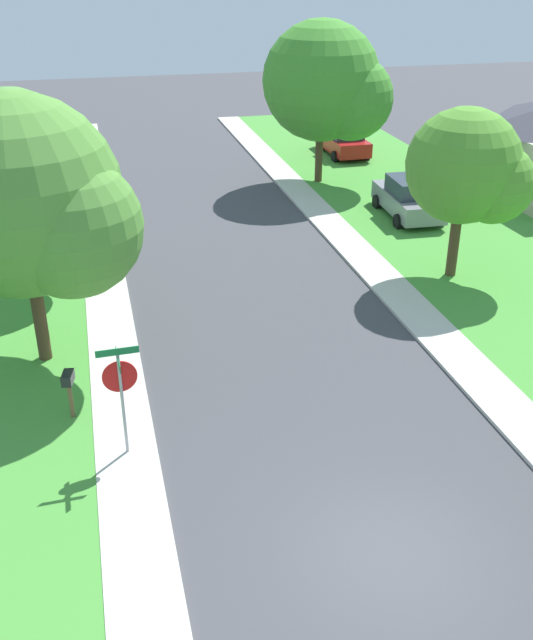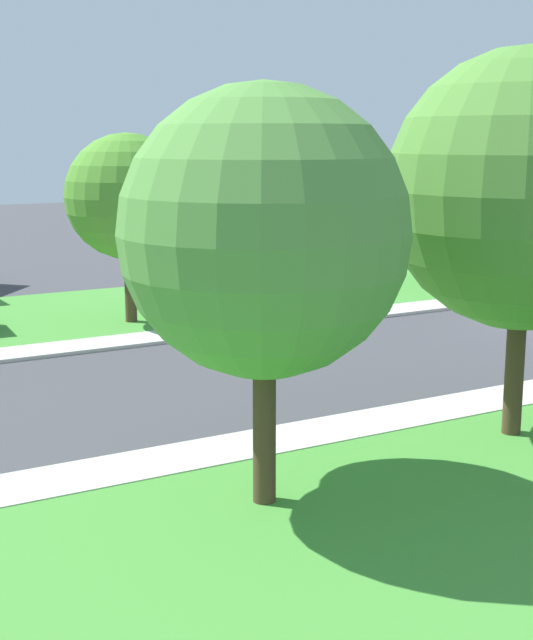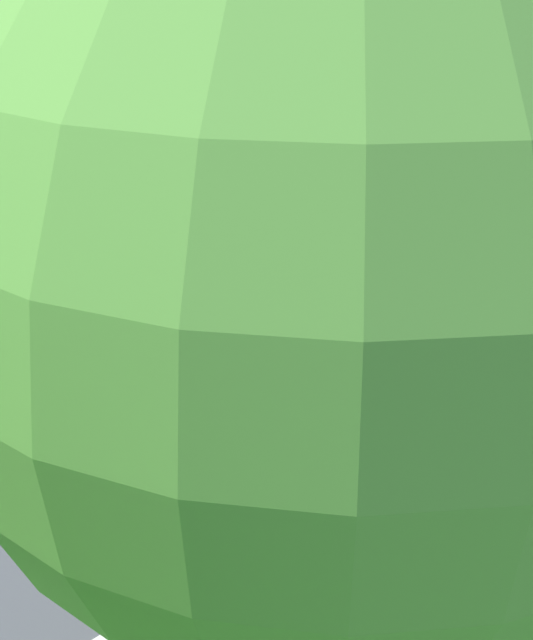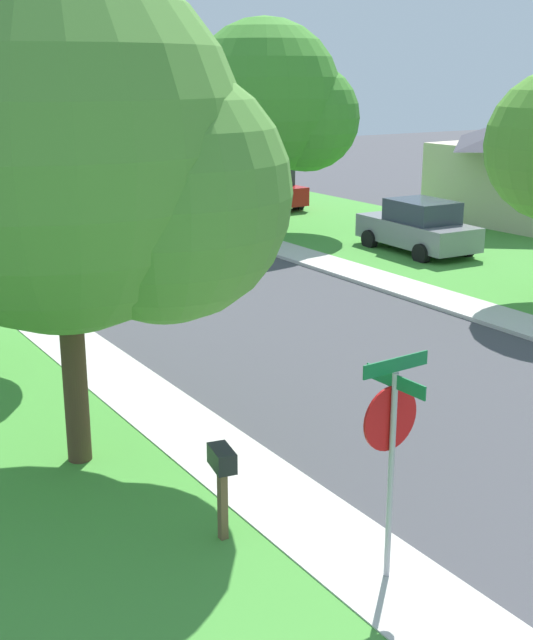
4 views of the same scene
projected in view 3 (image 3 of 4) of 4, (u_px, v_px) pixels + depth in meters
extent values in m
plane|color=#424247|center=(391.00, 288.00, 17.57)|extent=(120.00, 120.00, 0.00)
cylinder|color=#9E9EA3|center=(365.00, 148.00, 23.16)|extent=(0.07, 0.07, 2.60)
cylinder|color=red|center=(367.00, 119.00, 22.88)|extent=(0.76, 0.12, 0.76)
cylinder|color=white|center=(368.00, 119.00, 22.90)|extent=(0.66, 0.09, 0.67)
cylinder|color=red|center=(368.00, 119.00, 22.90)|extent=(0.54, 0.07, 0.55)
cube|color=#146B38|center=(368.00, 95.00, 22.58)|extent=(0.92, 0.13, 0.16)
cube|color=#146B38|center=(367.00, 102.00, 22.66)|extent=(0.13, 0.92, 0.16)
cube|color=red|center=(367.00, 138.00, 23.09)|extent=(0.44, 0.07, 0.14)
cylinder|color=#9E9EA3|center=(467.00, 382.00, 11.23)|extent=(0.07, 0.07, 2.60)
cylinder|color=red|center=(470.00, 331.00, 10.89)|extent=(0.76, 0.06, 0.76)
cylinder|color=white|center=(470.00, 331.00, 10.88)|extent=(0.67, 0.03, 0.67)
cylinder|color=red|center=(469.00, 332.00, 10.87)|extent=(0.55, 0.02, 0.55)
cube|color=#146B38|center=(478.00, 283.00, 10.65)|extent=(0.92, 0.05, 0.16)
cube|color=#146B38|center=(476.00, 297.00, 10.73)|extent=(0.05, 0.92, 0.16)
cylinder|color=#4C3823|center=(229.00, 156.00, 22.85)|extent=(0.36, 0.36, 2.32)
sphere|color=#4B8544|center=(227.00, 44.00, 21.65)|extent=(4.89, 4.89, 4.89)
sphere|color=#4B8544|center=(221.00, 61.00, 23.09)|extent=(3.42, 3.42, 3.42)
sphere|color=#528E36|center=(328.00, 265.00, 5.48)|extent=(5.16, 5.16, 5.16)
sphere|color=#528E36|center=(285.00, 279.00, 7.00)|extent=(3.61, 3.61, 3.61)
cube|color=brown|center=(459.00, 531.00, 9.67)|extent=(0.10, 0.10, 1.05)
cube|color=black|center=(465.00, 482.00, 9.40)|extent=(0.33, 0.52, 0.26)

